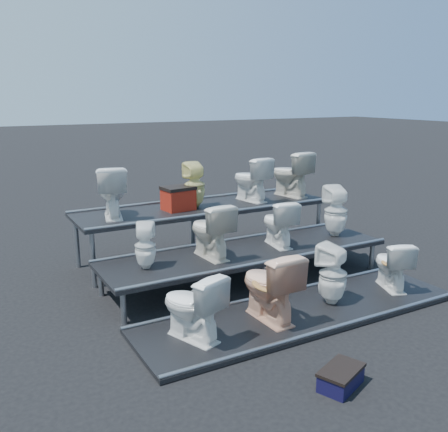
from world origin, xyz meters
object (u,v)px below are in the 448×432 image
toilet_4 (145,246)px  step_stool (341,379)px  toilet_1 (269,285)px  toilet_10 (251,179)px  toilet_9 (195,185)px  toilet_6 (278,223)px  toilet_11 (291,174)px  toilet_8 (112,192)px  red_crate (178,200)px  toilet_0 (192,306)px  toilet_3 (392,264)px  toilet_7 (336,211)px  toilet_2 (333,274)px  toilet_5 (210,230)px

toilet_4 → step_stool: (0.87, -2.71, -0.68)m
toilet_1 → toilet_10: 3.03m
toilet_10 → toilet_9: bearing=-8.0°
toilet_6 → toilet_9: 1.55m
toilet_9 → toilet_11: toilet_11 is taller
toilet_8 → toilet_9: size_ratio=1.06×
toilet_4 → toilet_11: toilet_11 is taller
red_crate → toilet_0: bearing=-117.5°
toilet_1 → step_stool: size_ratio=1.89×
toilet_4 → toilet_9: size_ratio=0.82×
toilet_1 → toilet_3: toilet_1 is taller
toilet_1 → toilet_7: size_ratio=1.06×
toilet_6 → toilet_10: toilet_10 is taller
toilet_2 → toilet_6: toilet_6 is taller
toilet_7 → toilet_8: 3.44m
toilet_3 → toilet_4: size_ratio=1.13×
toilet_5 → toilet_10: (1.45, 1.30, 0.39)m
toilet_0 → toilet_5: (0.90, 1.30, 0.40)m
toilet_9 → toilet_7: bearing=148.5°
toilet_3 → toilet_8: toilet_8 is taller
toilet_8 → toilet_9: bearing=-166.2°
red_crate → toilet_11: bearing=-5.3°
toilet_5 → toilet_6: bearing=177.1°
toilet_5 → toilet_11: size_ratio=0.95×
toilet_7 → red_crate: (-2.12, 1.26, 0.17)m
toilet_9 → toilet_1: bearing=87.4°
toilet_0 → toilet_9: (1.30, 2.60, 0.79)m
toilet_9 → toilet_10: toilet_10 is taller
toilet_0 → toilet_11: (3.18, 2.60, 0.82)m
toilet_1 → toilet_4: size_ratio=1.41×
toilet_1 → toilet_5: 1.35m
toilet_2 → toilet_5: size_ratio=1.01×
toilet_3 → toilet_8: size_ratio=0.88×
toilet_3 → red_crate: red_crate is taller
toilet_6 → step_stool: size_ratio=1.54×
toilet_1 → toilet_9: 2.72m
toilet_1 → toilet_3: (1.99, 0.00, -0.08)m
toilet_11 → toilet_6: bearing=40.1°
toilet_11 → toilet_7: bearing=78.8°
red_crate → toilet_9: bearing=1.0°
toilet_2 → toilet_8: 3.38m
toilet_3 → toilet_10: 2.80m
toilet_2 → toilet_6: 1.35m
toilet_4 → toilet_10: toilet_10 is taller
toilet_1 → toilet_9: bearing=-98.3°
toilet_8 → toilet_3: bearing=153.2°
toilet_7 → toilet_0: bearing=37.7°
toilet_4 → toilet_9: 1.92m
toilet_0 → toilet_11: 4.19m
toilet_2 → toilet_11: toilet_11 is taller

